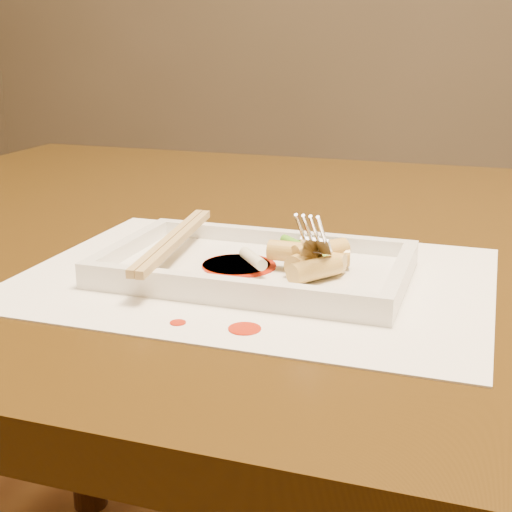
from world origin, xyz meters
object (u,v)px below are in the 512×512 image
(fork, at_px, (342,185))
(chopstick_a, at_px, (170,239))
(placemat, at_px, (256,276))
(table, at_px, (362,319))
(plate_base, at_px, (256,271))

(fork, bearing_deg, chopstick_a, -173.25)
(placemat, bearing_deg, chopstick_a, 180.00)
(chopstick_a, bearing_deg, table, 50.66)
(table, relative_size, fork, 10.00)
(plate_base, bearing_deg, table, 70.02)
(table, xyz_separation_m, placemat, (-0.07, -0.18, 0.10))
(plate_base, height_order, fork, fork)
(table, distance_m, placemat, 0.22)
(fork, bearing_deg, table, 91.64)
(plate_base, relative_size, chopstick_a, 1.30)
(chopstick_a, bearing_deg, fork, 6.75)
(table, height_order, chopstick_a, chopstick_a)
(table, relative_size, plate_base, 5.38)
(table, distance_m, plate_base, 0.22)
(table, distance_m, chopstick_a, 0.27)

